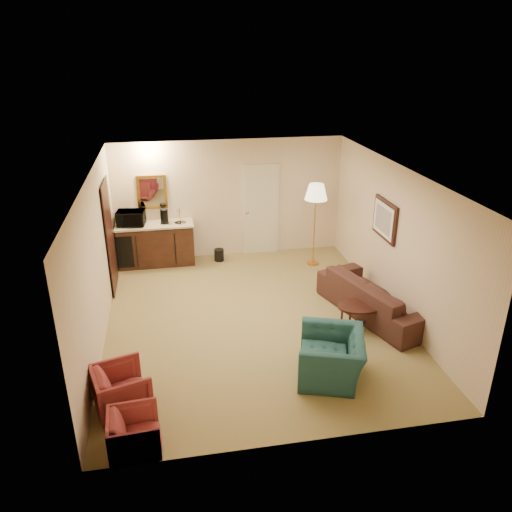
{
  "coord_description": "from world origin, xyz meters",
  "views": [
    {
      "loc": [
        -1.33,
        -7.5,
        4.45
      ],
      "look_at": [
        0.14,
        0.5,
        0.98
      ],
      "focal_mm": 35.0,
      "sensor_mm": 36.0,
      "label": 1
    }
  ],
  "objects_px": {
    "coffee_table": "(360,317)",
    "microwave": "(131,216)",
    "sofa": "(376,291)",
    "rose_chair_near": "(122,387)",
    "teal_armchair": "(332,350)",
    "floor_lamp": "(315,225)",
    "waste_bin": "(219,255)",
    "coffee_maker": "(164,216)",
    "wetbar_cabinet": "(156,244)",
    "rose_chair_far": "(135,432)"
  },
  "relations": [
    {
      "from": "rose_chair_far",
      "to": "waste_bin",
      "type": "xyz_separation_m",
      "value": [
        1.6,
        5.45,
        -0.17
      ]
    },
    {
      "from": "waste_bin",
      "to": "coffee_maker",
      "type": "xyz_separation_m",
      "value": [
        -1.13,
        0.07,
        0.94
      ]
    },
    {
      "from": "floor_lamp",
      "to": "waste_bin",
      "type": "relative_size",
      "value": 6.74
    },
    {
      "from": "teal_armchair",
      "to": "floor_lamp",
      "type": "bearing_deg",
      "value": -174.86
    },
    {
      "from": "sofa",
      "to": "waste_bin",
      "type": "relative_size",
      "value": 8.69
    },
    {
      "from": "wetbar_cabinet",
      "to": "sofa",
      "type": "bearing_deg",
      "value": -37.72
    },
    {
      "from": "wetbar_cabinet",
      "to": "floor_lamp",
      "type": "relative_size",
      "value": 0.91
    },
    {
      "from": "coffee_table",
      "to": "microwave",
      "type": "xyz_separation_m",
      "value": [
        -3.82,
        3.37,
        0.89
      ]
    },
    {
      "from": "sofa",
      "to": "waste_bin",
      "type": "distance_m",
      "value": 3.79
    },
    {
      "from": "wetbar_cabinet",
      "to": "waste_bin",
      "type": "bearing_deg",
      "value": -2.97
    },
    {
      "from": "waste_bin",
      "to": "coffee_maker",
      "type": "relative_size",
      "value": 0.85
    },
    {
      "from": "wetbar_cabinet",
      "to": "rose_chair_near",
      "type": "height_order",
      "value": "wetbar_cabinet"
    },
    {
      "from": "wetbar_cabinet",
      "to": "teal_armchair",
      "type": "distance_m",
      "value": 5.15
    },
    {
      "from": "floor_lamp",
      "to": "microwave",
      "type": "xyz_separation_m",
      "value": [
        -3.82,
        0.62,
        0.21
      ]
    },
    {
      "from": "teal_armchair",
      "to": "coffee_maker",
      "type": "relative_size",
      "value": 3.29
    },
    {
      "from": "floor_lamp",
      "to": "waste_bin",
      "type": "distance_m",
      "value": 2.21
    },
    {
      "from": "teal_armchair",
      "to": "coffee_table",
      "type": "distance_m",
      "value": 1.49
    },
    {
      "from": "floor_lamp",
      "to": "microwave",
      "type": "height_order",
      "value": "floor_lamp"
    },
    {
      "from": "rose_chair_near",
      "to": "microwave",
      "type": "xyz_separation_m",
      "value": [
        -0.03,
        4.73,
        0.77
      ]
    },
    {
      "from": "rose_chair_near",
      "to": "coffee_table",
      "type": "relative_size",
      "value": 0.88
    },
    {
      "from": "coffee_maker",
      "to": "wetbar_cabinet",
      "type": "bearing_deg",
      "value": -168.12
    },
    {
      "from": "rose_chair_near",
      "to": "sofa",
      "type": "bearing_deg",
      "value": -83.65
    },
    {
      "from": "coffee_table",
      "to": "waste_bin",
      "type": "bearing_deg",
      "value": 121.34
    },
    {
      "from": "rose_chair_far",
      "to": "coffee_maker",
      "type": "height_order",
      "value": "coffee_maker"
    },
    {
      "from": "sofa",
      "to": "teal_armchair",
      "type": "distance_m",
      "value": 2.08
    },
    {
      "from": "sofa",
      "to": "coffee_table",
      "type": "relative_size",
      "value": 2.97
    },
    {
      "from": "sofa",
      "to": "rose_chair_near",
      "type": "relative_size",
      "value": 3.36
    },
    {
      "from": "teal_armchair",
      "to": "floor_lamp",
      "type": "distance_m",
      "value": 4.05
    },
    {
      "from": "microwave",
      "to": "coffee_maker",
      "type": "height_order",
      "value": "microwave"
    },
    {
      "from": "rose_chair_near",
      "to": "microwave",
      "type": "bearing_deg",
      "value": -16.06
    },
    {
      "from": "coffee_table",
      "to": "wetbar_cabinet",
      "type": "bearing_deg",
      "value": 134.96
    },
    {
      "from": "teal_armchair",
      "to": "rose_chair_far",
      "type": "distance_m",
      "value": 2.89
    },
    {
      "from": "sofa",
      "to": "floor_lamp",
      "type": "xyz_separation_m",
      "value": [
        -0.45,
        2.33,
        0.45
      ]
    },
    {
      "from": "sofa",
      "to": "rose_chair_near",
      "type": "xyz_separation_m",
      "value": [
        -4.24,
        -1.78,
        -0.11
      ]
    },
    {
      "from": "coffee_table",
      "to": "waste_bin",
      "type": "relative_size",
      "value": 2.93
    },
    {
      "from": "wetbar_cabinet",
      "to": "waste_bin",
      "type": "distance_m",
      "value": 1.39
    },
    {
      "from": "wetbar_cabinet",
      "to": "rose_chair_far",
      "type": "relative_size",
      "value": 2.73
    },
    {
      "from": "sofa",
      "to": "microwave",
      "type": "xyz_separation_m",
      "value": [
        -4.27,
        2.95,
        0.66
      ]
    },
    {
      "from": "microwave",
      "to": "wetbar_cabinet",
      "type": "bearing_deg",
      "value": 7.08
    },
    {
      "from": "microwave",
      "to": "floor_lamp",
      "type": "bearing_deg",
      "value": -0.65
    },
    {
      "from": "microwave",
      "to": "coffee_table",
      "type": "bearing_deg",
      "value": -32.77
    },
    {
      "from": "coffee_maker",
      "to": "floor_lamp",
      "type": "bearing_deg",
      "value": -0.53
    },
    {
      "from": "floor_lamp",
      "to": "waste_bin",
      "type": "height_order",
      "value": "floor_lamp"
    },
    {
      "from": "waste_bin",
      "to": "coffee_table",
      "type": "bearing_deg",
      "value": -58.66
    },
    {
      "from": "coffee_maker",
      "to": "microwave",
      "type": "bearing_deg",
      "value": -170.05
    },
    {
      "from": "coffee_table",
      "to": "microwave",
      "type": "bearing_deg",
      "value": 138.61
    },
    {
      "from": "coffee_table",
      "to": "waste_bin",
      "type": "xyz_separation_m",
      "value": [
        -2.0,
        3.29,
        -0.09
      ]
    },
    {
      "from": "wetbar_cabinet",
      "to": "microwave",
      "type": "bearing_deg",
      "value": 178.46
    },
    {
      "from": "microwave",
      "to": "coffee_maker",
      "type": "distance_m",
      "value": 0.69
    },
    {
      "from": "sofa",
      "to": "rose_chair_far",
      "type": "bearing_deg",
      "value": 104.63
    }
  ]
}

